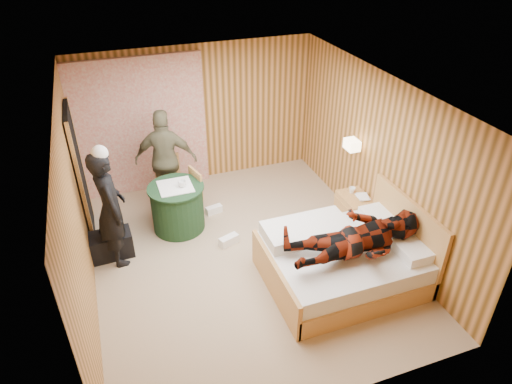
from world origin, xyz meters
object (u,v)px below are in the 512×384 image
object	(u,v)px
man_at_table	(166,160)
man_on_bed	(359,230)
bed	(343,260)
nightstand	(354,211)
woman_standing	(111,209)
chair_far	(169,178)
round_table	(178,207)
duffel_bag	(109,245)
chair_near	(191,192)
wall_lamp	(352,145)

from	to	relation	value
man_at_table	man_on_bed	size ratio (longest dim) A/B	0.97
bed	man_on_bed	xyz separation A→B (m)	(0.03, -0.23, 0.66)
nightstand	man_on_bed	bearing A→B (deg)	-120.76
woman_standing	chair_far	bearing A→B (deg)	-47.03
bed	round_table	world-z (taller)	bed
bed	woman_standing	size ratio (longest dim) A/B	1.14
round_table	woman_standing	distance (m)	1.18
duffel_bag	chair_far	bearing A→B (deg)	40.92
round_table	bed	bearing A→B (deg)	-45.97
bed	chair_near	distance (m)	2.66
nightstand	round_table	distance (m)	2.78
nightstand	bed	bearing A→B (deg)	-127.10
nightstand	woman_standing	distance (m)	3.68
chair_far	man_at_table	bearing A→B (deg)	101.00
chair_near	duffel_bag	bearing A→B (deg)	-83.63
bed	nightstand	world-z (taller)	bed
round_table	man_on_bed	xyz separation A→B (m)	(1.89, -2.16, 0.58)
chair_far	chair_near	distance (m)	0.57
woman_standing	man_on_bed	world-z (taller)	man_on_bed
man_at_table	duffel_bag	bearing A→B (deg)	61.22
bed	man_at_table	bearing A→B (deg)	125.06
round_table	chair_near	bearing A→B (deg)	34.58
round_table	nightstand	bearing A→B (deg)	-19.57
chair_far	man_at_table	world-z (taller)	man_at_table
nightstand	man_on_bed	xyz separation A→B (m)	(-0.73, -1.23, 0.68)
round_table	man_at_table	bearing A→B (deg)	90.00
duffel_bag	man_on_bed	size ratio (longest dim) A/B	0.38
round_table	duffel_bag	xyz separation A→B (m)	(-1.11, -0.35, -0.20)
round_table	man_at_table	size ratio (longest dim) A/B	0.50
chair_near	duffel_bag	world-z (taller)	chair_near
woman_standing	round_table	bearing A→B (deg)	-71.26
wall_lamp	woman_standing	distance (m)	3.67
round_table	chair_far	distance (m)	0.71
bed	duffel_bag	world-z (taller)	bed
nightstand	man_at_table	bearing A→B (deg)	147.65
round_table	woman_standing	xyz separation A→B (m)	(-0.98, -0.46, 0.49)
wall_lamp	nightstand	world-z (taller)	wall_lamp
wall_lamp	duffel_bag	distance (m)	3.94
duffel_bag	woman_standing	size ratio (longest dim) A/B	0.39
wall_lamp	man_on_bed	world-z (taller)	man_on_bed
round_table	duffel_bag	size ratio (longest dim) A/B	1.29
chair_near	man_at_table	size ratio (longest dim) A/B	0.51
chair_far	wall_lamp	bearing A→B (deg)	-21.93
wall_lamp	nightstand	distance (m)	1.06
wall_lamp	duffel_bag	bearing A→B (deg)	176.54
chair_near	woman_standing	bearing A→B (deg)	-77.51
bed	man_on_bed	world-z (taller)	man_on_bed
round_table	chair_near	world-z (taller)	chair_near
chair_near	man_on_bed	distance (m)	2.89
man_at_table	bed	bearing A→B (deg)	141.95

